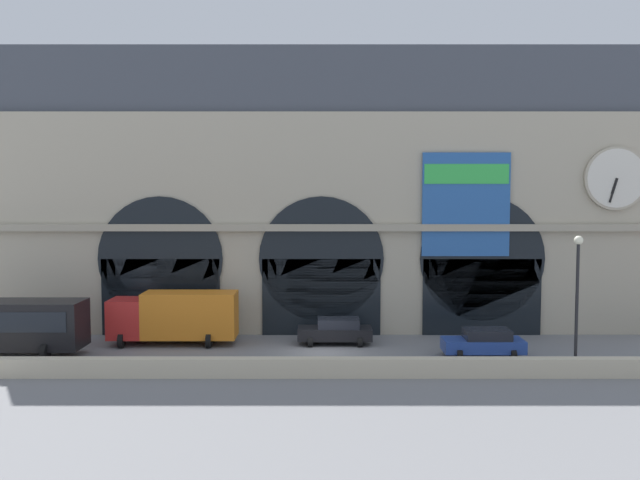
% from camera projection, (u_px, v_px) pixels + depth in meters
% --- Properties ---
extents(ground_plane, '(200.00, 200.00, 0.00)m').
position_uv_depth(ground_plane, '(321.00, 353.00, 38.13)').
color(ground_plane, slate).
extents(quay_parapet_wall, '(90.00, 0.70, 0.94)m').
position_uv_depth(quay_parapet_wall, '(321.00, 367.00, 33.19)').
color(quay_parapet_wall, beige).
rests_on(quay_parapet_wall, ground).
extents(station_building, '(42.72, 6.07, 18.32)m').
position_uv_depth(station_building, '(321.00, 194.00, 45.34)').
color(station_building, '#B2A891').
rests_on(station_building, ground).
extents(box_truck_midwest, '(7.50, 2.91, 3.12)m').
position_uv_depth(box_truck_midwest, '(175.00, 316.00, 40.34)').
color(box_truck_midwest, red).
rests_on(box_truck_midwest, ground).
extents(car_center, '(4.40, 2.22, 1.55)m').
position_uv_depth(car_center, '(335.00, 331.00, 40.40)').
color(car_center, black).
rests_on(car_center, ground).
extents(car_mideast, '(4.40, 2.22, 1.55)m').
position_uv_depth(car_mideast, '(484.00, 342.00, 37.24)').
color(car_mideast, '#28479E').
rests_on(car_mideast, ground).
extents(street_lamp_quayside, '(0.44, 0.44, 6.90)m').
position_uv_depth(street_lamp_quayside, '(577.00, 286.00, 33.72)').
color(street_lamp_quayside, black).
rests_on(street_lamp_quayside, ground).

